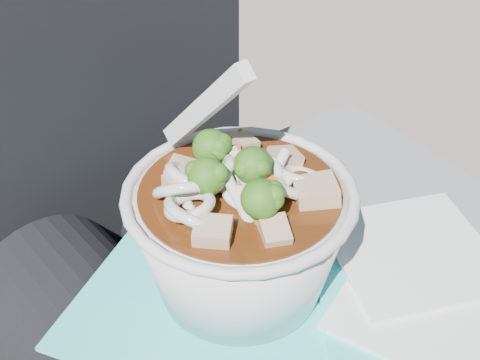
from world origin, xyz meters
TOP-DOWN VIEW (x-y plane):
  - person_body at (0.00, 0.09)m, footprint 0.34×0.94m
  - plastic_bag at (0.01, 0.00)m, footprint 0.34×0.37m
  - napkins at (0.12, -0.06)m, footprint 0.20×0.21m
  - udon_bowl at (0.01, 0.03)m, footprint 0.22×0.22m

SIDE VIEW (x-z plane):
  - person_body at x=0.00m, z-range 0.06..1.09m
  - plastic_bag at x=0.01m, z-range 0.63..0.65m
  - napkins at x=0.12m, z-range 0.65..0.65m
  - udon_bowl at x=0.01m, z-range 0.61..0.81m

